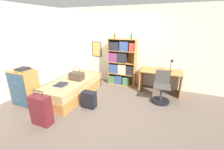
% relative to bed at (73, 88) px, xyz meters
% --- Properties ---
extents(ground_plane, '(14.00, 14.00, 0.00)m').
position_rel_bed_xyz_m(ground_plane, '(0.80, -0.02, -0.24)').
color(ground_plane, '#66564C').
extents(wall_back, '(10.00, 0.09, 2.60)m').
position_rel_bed_xyz_m(wall_back, '(0.80, 1.62, 1.06)').
color(wall_back, beige).
rests_on(wall_back, ground_plane).
extents(wall_left, '(0.06, 10.00, 2.60)m').
position_rel_bed_xyz_m(wall_left, '(-1.54, -0.02, 1.06)').
color(wall_left, beige).
rests_on(wall_left, ground_plane).
extents(bed, '(0.91, 1.97, 0.49)m').
position_rel_bed_xyz_m(bed, '(0.00, 0.00, 0.00)').
color(bed, '#B77538').
rests_on(bed, ground_plane).
extents(handbag, '(0.39, 0.26, 0.41)m').
position_rel_bed_xyz_m(handbag, '(0.11, 0.08, 0.37)').
color(handbag, '#47382D').
rests_on(handbag, bed).
extents(book_stack_on_bed, '(0.32, 0.36, 0.05)m').
position_rel_bed_xyz_m(book_stack_on_bed, '(-0.02, -0.46, 0.28)').
color(book_stack_on_bed, '#334C84').
rests_on(book_stack_on_bed, bed).
extents(suitcase, '(0.44, 0.23, 0.79)m').
position_rel_bed_xyz_m(suitcase, '(0.19, -1.37, 0.08)').
color(suitcase, '#5B191E').
rests_on(suitcase, ground_plane).
extents(dresser, '(0.64, 0.45, 0.95)m').
position_rel_bed_xyz_m(dresser, '(-0.84, -0.88, 0.23)').
color(dresser, '#B77538').
rests_on(dresser, ground_plane).
extents(magazine_pile_on_dresser, '(0.33, 0.39, 0.07)m').
position_rel_bed_xyz_m(magazine_pile_on_dresser, '(-0.78, -0.88, 0.74)').
color(magazine_pile_on_dresser, silver).
rests_on(magazine_pile_on_dresser, dresser).
extents(bookcase, '(0.93, 0.33, 1.59)m').
position_rel_bed_xyz_m(bookcase, '(1.02, 1.39, 0.53)').
color(bookcase, '#B77538').
rests_on(bookcase, ground_plane).
extents(bottle_green, '(0.07, 0.07, 0.21)m').
position_rel_bed_xyz_m(bottle_green, '(0.77, 1.44, 1.42)').
color(bottle_green, brown).
rests_on(bottle_green, bookcase).
extents(bottle_brown, '(0.06, 0.06, 0.25)m').
position_rel_bed_xyz_m(bottle_brown, '(1.05, 1.37, 1.44)').
color(bottle_brown, '#B7BCC1').
rests_on(bottle_brown, bookcase).
extents(bottle_clear, '(0.06, 0.06, 0.22)m').
position_rel_bed_xyz_m(bottle_clear, '(1.36, 1.37, 1.43)').
color(bottle_clear, '#1E6B2D').
rests_on(bottle_clear, bookcase).
extents(desk, '(1.22, 0.64, 0.70)m').
position_rel_bed_xyz_m(desk, '(2.37, 1.24, 0.25)').
color(desk, '#B77538').
rests_on(desk, ground_plane).
extents(desk_lamp, '(0.17, 0.12, 0.41)m').
position_rel_bed_xyz_m(desk_lamp, '(2.65, 1.27, 0.73)').
color(desk_lamp, black).
rests_on(desk_lamp, desk).
extents(desk_chair, '(0.48, 0.48, 0.86)m').
position_rel_bed_xyz_m(desk_chair, '(2.47, 0.61, 0.03)').
color(desk_chair, black).
rests_on(desk_chair, ground_plane).
extents(backpack, '(0.35, 0.24, 0.43)m').
position_rel_bed_xyz_m(backpack, '(0.78, -0.40, -0.03)').
color(backpack, black).
rests_on(backpack, ground_plane).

